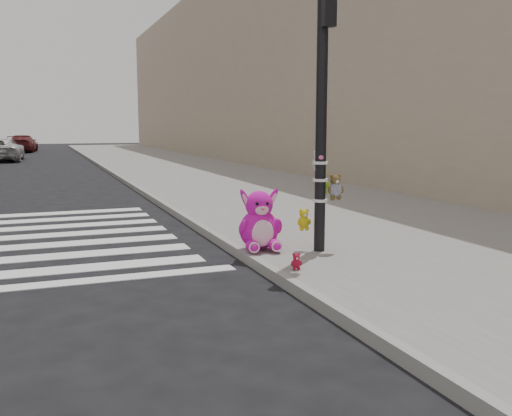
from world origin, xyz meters
name	(u,v)px	position (x,y,z in m)	size (l,w,h in m)	color
ground	(174,319)	(0.00, 0.00, 0.00)	(120.00, 120.00, 0.00)	black
sidewalk_near	(264,190)	(5.00, 10.00, 0.07)	(7.00, 80.00, 0.14)	slate
curb_edge	(148,195)	(1.55, 10.00, 0.07)	(0.12, 80.00, 0.15)	gray
bld_near	(293,62)	(10.50, 20.00, 5.00)	(5.00, 60.00, 10.00)	tan
signal_pole	(322,134)	(2.62, 1.81, 1.85)	(0.66, 0.49, 4.00)	black
pink_bunny	(260,224)	(1.80, 2.17, 0.52)	(0.66, 0.73, 0.94)	#D612A9
red_teddy	(296,261)	(1.80, 0.89, 0.25)	(0.15, 0.10, 0.22)	#AD112E
car_white_near	(2,150)	(-3.03, 29.06, 0.63)	(2.09, 4.52, 1.26)	silver
car_maroon_near	(23,144)	(-2.17, 40.10, 0.63)	(1.77, 4.34, 1.26)	maroon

